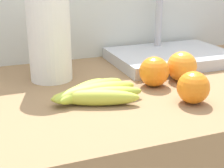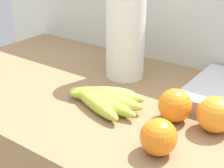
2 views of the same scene
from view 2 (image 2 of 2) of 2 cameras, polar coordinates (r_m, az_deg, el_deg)
The scene contains 6 objects.
wall_back at distance 1.21m, azimuth 17.04°, elevation -8.19°, with size 1.95×0.06×1.30m, color silver.
banana_bunch at distance 0.83m, azimuth -1.69°, elevation -2.50°, with size 0.22×0.17×0.04m.
orange_far_right at distance 0.66m, azimuth 8.05°, elevation -9.06°, with size 0.07×0.07×0.07m, color orange.
orange_front at distance 0.77m, azimuth 10.84°, elevation -3.65°, with size 0.08×0.08×0.08m, color orange.
orange_right at distance 0.76m, azimuth 17.42°, elevation -5.03°, with size 0.08×0.08×0.08m, color orange.
paper_towel_roll at distance 0.96m, azimuth 2.36°, elevation 9.27°, with size 0.11×0.11×0.32m.
Camera 2 is at (0.28, -0.65, 1.29)m, focal length 52.85 mm.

